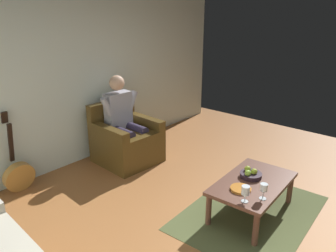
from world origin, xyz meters
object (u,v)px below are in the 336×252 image
armchair (126,141)px  wine_glass_near (246,191)px  coffee_table (253,186)px  fruit_bowl (251,174)px  person_seated (124,117)px  decorative_dish (241,189)px  wine_glass_far (264,188)px  guitar (19,174)px

armchair → wine_glass_near: 2.23m
coffee_table → wine_glass_near: wine_glass_near is taller
coffee_table → fruit_bowl: 0.14m
person_seated → decorative_dish: (0.26, 2.06, -0.28)m
wine_glass_far → coffee_table: bearing=-137.4°
armchair → person_seated: (-0.00, -0.02, 0.37)m
armchair → wine_glass_far: (0.27, 2.29, 0.20)m
armchair → guitar: size_ratio=0.85×
wine_glass_near → decorative_dish: bearing=-141.1°
coffee_table → wine_glass_near: bearing=16.3°
armchair → coffee_table: (0.02, 2.06, 0.03)m
guitar → fruit_bowl: guitar is taller
armchair → fruit_bowl: bearing=95.0°
decorative_dish → wine_glass_far: bearing=87.7°
armchair → coffee_table: armchair is taller
coffee_table → decorative_dish: size_ratio=4.92×
coffee_table → wine_glass_far: bearing=42.6°
guitar → wine_glass_far: 2.92m
armchair → decorative_dish: (0.26, 2.04, 0.09)m
decorative_dish → fruit_bowl: bearing=-170.0°
wine_glass_far → decorative_dish: (-0.01, -0.25, -0.10)m
wine_glass_near → fruit_bowl: size_ratio=0.70×
guitar → wine_glass_far: bearing=114.2°
armchair → decorative_dish: 2.06m
coffee_table → guitar: guitar is taller
wine_glass_near → fruit_bowl: wine_glass_near is taller
person_seated → guitar: person_seated is taller
armchair → guitar: guitar is taller
wine_glass_near → decorative_dish: 0.24m
guitar → fruit_bowl: 2.80m
person_seated → wine_glass_far: 2.33m
coffee_table → guitar: (1.44, -2.42, -0.12)m
armchair → wine_glass_far: size_ratio=5.24×
fruit_bowl → wine_glass_near: bearing=21.7°
person_seated → wine_glass_far: size_ratio=7.69×
armchair → decorative_dish: armchair is taller
guitar → wine_glass_near: size_ratio=6.03×
guitar → fruit_bowl: bearing=122.9°
guitar → person_seated: bearing=166.9°
wine_glass_near → coffee_table: bearing=-163.7°
wine_glass_near → fruit_bowl: 0.53m
wine_glass_far → decorative_dish: size_ratio=0.76×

